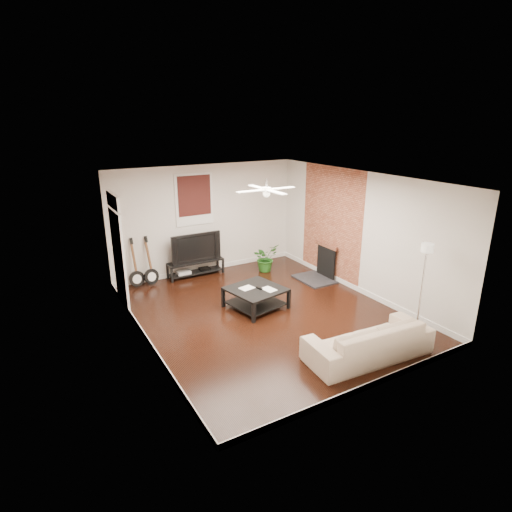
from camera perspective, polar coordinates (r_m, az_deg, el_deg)
The scene contains 14 objects.
room at distance 8.36m, azimuth 1.37°, elevation 0.88°, with size 5.01×6.01×2.81m.
brick_accent at distance 10.55m, azimuth 10.16°, elevation 4.31°, with size 0.02×2.20×2.80m, color brown.
fireplace at distance 10.64m, azimuth 8.69°, elevation -0.78°, with size 0.80×1.10×0.92m, color black.
window_back at distance 10.68m, azimuth -8.38°, elevation 7.61°, with size 1.00×0.06×1.30m, color black.
door_left at distance 9.26m, azimuth -18.13°, elevation 0.73°, with size 0.08×1.00×2.50m, color white.
tv_stand at distance 10.93m, azimuth -8.19°, elevation -1.65°, with size 1.45×0.39×0.41m, color black.
tv at distance 10.77m, azimuth -8.36°, elevation 1.27°, with size 1.30×0.17×0.75m, color black.
coffee_table at distance 9.04m, azimuth -0.03°, elevation -5.71°, with size 1.06×1.06×0.45m, color black.
sofa at distance 7.50m, azimuth 15.03°, elevation -10.90°, with size 2.21×0.86×0.65m, color tan.
floor_lamp at distance 8.26m, azimuth 21.60°, elevation -4.37°, with size 0.30×0.30×1.80m, color white, non-canonical shape.
potted_plant at distance 11.11m, azimuth 1.28°, elevation -0.25°, with size 0.66×0.57×0.73m, color #225E1B.
guitar_left at distance 10.34m, azimuth -16.09°, elevation -0.98°, with size 0.38×0.27×1.22m, color black, non-canonical shape.
guitar_right at distance 10.40m, azimuth -14.19°, elevation -0.72°, with size 0.38×0.27×1.22m, color black, non-canonical shape.
ceiling_fan at distance 8.08m, azimuth 1.44°, elevation 9.02°, with size 1.24×1.24×0.32m, color white, non-canonical shape.
Camera 1 is at (-4.15, -6.80, 3.91)m, focal length 29.42 mm.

